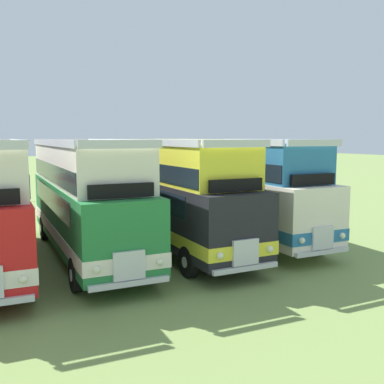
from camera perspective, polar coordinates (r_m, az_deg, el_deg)
name	(u,v)px	position (r m, az deg, el deg)	size (l,w,h in m)	color
bus_sixth_in_row	(85,196)	(17.66, -13.50, -0.46)	(2.84, 11.23, 4.52)	#237538
bus_seventh_in_row	(170,191)	(18.75, -2.83, 0.15)	(2.72, 11.60, 4.52)	black
bus_eighth_in_row	(245,187)	(20.22, 6.76, 0.59)	(2.83, 10.24, 4.52)	silver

